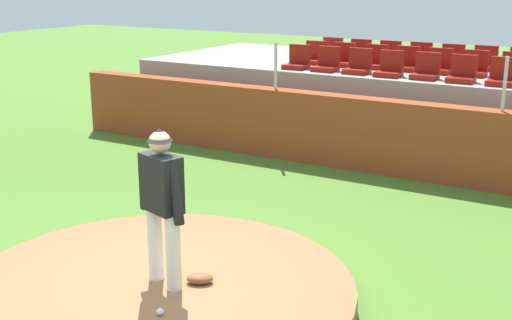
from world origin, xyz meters
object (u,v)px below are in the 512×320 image
Objects in this scene: stadium_chair_18 at (451,61)px; stadium_chair_19 at (484,62)px; stadium_chair_7 at (314,57)px; stadium_chair_10 at (406,63)px; baseball at (160,312)px; stadium_chair_3 at (390,68)px; stadium_chair_0 at (298,61)px; stadium_chair_4 at (426,71)px; stadium_chair_5 at (462,74)px; stadium_chair_14 at (331,53)px; stadium_chair_8 at (343,59)px; stadium_chair_17 at (419,58)px; pitcher at (162,196)px; stadium_chair_6 at (502,77)px; stadium_chair_11 at (439,65)px; stadium_chair_9 at (375,61)px; stadium_chair_1 at (327,63)px; stadium_chair_12 at (474,68)px; stadium_chair_16 at (389,57)px; stadium_chair_15 at (359,55)px; fielding_glove at (200,278)px; stadium_chair_2 at (358,66)px.

stadium_chair_18 is 1.00× the size of stadium_chair_19.
stadium_chair_10 is at bearing 179.98° from stadium_chair_7.
stadium_chair_7 is at bearing -0.02° from stadium_chair_10.
baseball is 0.15× the size of stadium_chair_3.
stadium_chair_4 is at bearing -179.91° from stadium_chair_0.
stadium_chair_4 is at bearing 162.57° from stadium_chair_7.
stadium_chair_14 is at bearing -27.52° from stadium_chair_5.
stadium_chair_17 is at bearing -147.25° from stadium_chair_8.
stadium_chair_4 is at bearing 127.75° from stadium_chair_10.
pitcher is 7.64m from stadium_chair_6.
stadium_chair_14 is at bearing 104.95° from baseball.
stadium_chair_11 is 1.16m from stadium_chair_17.
stadium_chair_19 is (-0.72, 1.85, 0.00)m from stadium_chair_6.
stadium_chair_9 is 1.00× the size of stadium_chair_10.
stadium_chair_7 is 2.12m from stadium_chair_10.
stadium_chair_5 is at bearing 83.55° from baseball.
stadium_chair_4 is at bearing 157.43° from stadium_chair_8.
stadium_chair_12 is at bearing -163.02° from stadium_chair_1.
stadium_chair_16 and stadium_chair_19 have the same top height.
stadium_chair_11 is at bearing 126.79° from stadium_chair_17.
baseball is 0.15× the size of stadium_chair_15.
stadium_chair_12 is 3.64m from stadium_chair_14.
stadium_chair_18 is at bearing -128.93° from stadium_chair_10.
stadium_chair_11 is 0.89m from stadium_chair_18.
stadium_chair_17 is at bearing 108.23° from pitcher.
stadium_chair_10 reaches higher than fielding_glove.
stadium_chair_16 is at bearing -88.58° from stadium_chair_9.
stadium_chair_4 is 1.00× the size of stadium_chair_7.
stadium_chair_19 is (1.38, 0.92, 0.00)m from stadium_chair_10.
stadium_chair_0 is 3.90m from stadium_chair_19.
stadium_chair_16 is 1.00× the size of stadium_chair_17.
stadium_chair_1 is at bearing 129.23° from stadium_chair_7.
stadium_chair_6 is at bearing 128.21° from stadium_chair_12.
stadium_chair_16 is 1.00× the size of stadium_chair_19.
stadium_chair_2 is 1.00× the size of stadium_chair_14.
stadium_chair_14 is 1.00× the size of stadium_chair_18.
stadium_chair_18 is at bearing -69.27° from stadium_chair_5.
stadium_chair_17 is (0.70, 1.79, 0.00)m from stadium_chair_2.
stadium_chair_2 is at bearing -179.54° from stadium_chair_1.
stadium_chair_15 is (-2.78, 1.79, 0.00)m from stadium_chair_5.
fielding_glove is at bearing 107.44° from stadium_chair_7.
stadium_chair_16 is (-1.38, 1.75, 0.00)m from stadium_chair_4.
stadium_chair_19 is at bearing -111.08° from stadium_chair_4.
stadium_chair_8 is (-1.40, 0.92, 0.00)m from stadium_chair_3.
stadium_chair_12 is at bearing 178.96° from stadium_chair_10.
stadium_chair_1 is 1.00× the size of stadium_chair_8.
stadium_chair_5 is at bearing 152.48° from stadium_chair_14.
stadium_chair_2 is 1.00× the size of stadium_chair_16.
stadium_chair_0 is at bearing -0.52° from stadium_chair_5.
stadium_chair_17 is at bearing -3.35° from stadium_chair_18.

